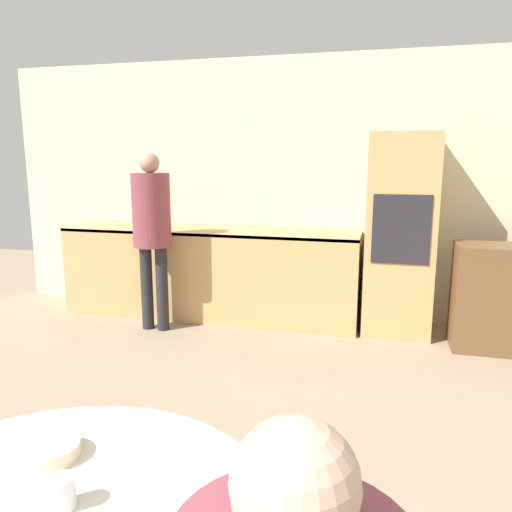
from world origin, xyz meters
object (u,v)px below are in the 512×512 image
object	(u,v)px
oven_unit	(400,235)
person_standing	(152,222)
sideboard	(510,299)
cup	(62,493)
bowl_near	(49,451)

from	to	relation	value
oven_unit	person_standing	bearing A→B (deg)	-166.75
sideboard	person_standing	xyz separation A→B (m)	(-3.14, -0.26, 0.58)
sideboard	cup	xyz separation A→B (m)	(-1.81, -3.48, 0.32)
oven_unit	person_standing	distance (m)	2.29
sideboard	person_standing	distance (m)	3.20
oven_unit	sideboard	world-z (taller)	oven_unit
oven_unit	person_standing	xyz separation A→B (m)	(-2.22, -0.52, 0.11)
person_standing	cup	size ratio (longest dim) A/B	19.82
sideboard	cup	bearing A→B (deg)	-117.47
oven_unit	bowl_near	xyz separation A→B (m)	(-1.07, -3.57, -0.16)
oven_unit	bowl_near	size ratio (longest dim) A/B	10.12
sideboard	bowl_near	size ratio (longest dim) A/B	5.04
oven_unit	sideboard	bearing A→B (deg)	-15.83
person_standing	cup	xyz separation A→B (m)	(1.33, -3.22, -0.25)
sideboard	cup	size ratio (longest dim) A/B	10.90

